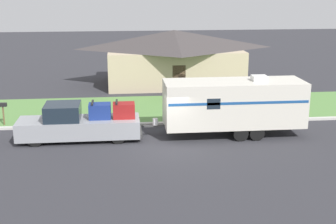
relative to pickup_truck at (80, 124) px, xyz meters
name	(u,v)px	position (x,y,z in m)	size (l,w,h in m)	color
ground_plane	(165,146)	(4.43, -1.45, -0.90)	(120.00, 120.00, 0.00)	#2D2D33
curb_strip	(159,123)	(4.43, 2.30, -0.83)	(80.00, 0.30, 0.14)	beige
lawn_strip	(154,108)	(4.43, 5.95, -0.88)	(80.00, 7.00, 0.03)	#568442
house_across_street	(174,56)	(6.66, 13.86, 1.39)	(11.55, 7.23, 4.42)	tan
pickup_truck	(80,124)	(0.00, 0.00, 0.00)	(6.52, 1.98, 2.08)	black
travel_trailer	(234,103)	(8.32, 0.00, 0.89)	(8.67, 2.48, 3.29)	black
mailbox	(3,108)	(-4.65, 3.14, 0.14)	(0.48, 0.20, 1.36)	brown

